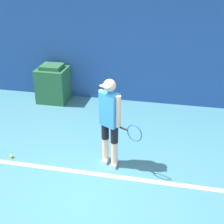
{
  "coord_description": "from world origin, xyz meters",
  "views": [
    {
      "loc": [
        1.31,
        -3.79,
        3.52
      ],
      "look_at": [
        0.24,
        1.23,
        1.01
      ],
      "focal_mm": 50.0,
      "sensor_mm": 36.0,
      "label": 1
    }
  ],
  "objects": [
    {
      "name": "tennis_ball",
      "position": [
        -1.7,
        0.82,
        0.03
      ],
      "size": [
        0.07,
        0.07,
        0.07
      ],
      "color": "#D1E533",
      "rests_on": "ground_plane"
    },
    {
      "name": "covered_chair",
      "position": [
        -1.9,
        3.64,
        0.49
      ],
      "size": [
        0.79,
        0.72,
        1.02
      ],
      "color": "#28663D",
      "rests_on": "ground_plane"
    },
    {
      "name": "court_baseline",
      "position": [
        0.0,
        0.64,
        0.01
      ],
      "size": [
        21.6,
        0.1,
        0.01
      ],
      "color": "white",
      "rests_on": "ground_plane"
    },
    {
      "name": "ground_plane",
      "position": [
        0.0,
        0.0,
        0.0
      ],
      "size": [
        24.0,
        24.0,
        0.0
      ],
      "primitive_type": "plane",
      "color": "teal"
    },
    {
      "name": "tennis_player",
      "position": [
        0.25,
        1.02,
        0.96
      ],
      "size": [
        0.85,
        0.51,
        1.71
      ],
      "rotation": [
        0.0,
        0.0,
        -0.49
      ],
      "color": "beige",
      "rests_on": "ground_plane"
    },
    {
      "name": "back_wall",
      "position": [
        0.0,
        4.1,
        1.53
      ],
      "size": [
        24.0,
        0.1,
        3.06
      ],
      "color": "#234C99",
      "rests_on": "ground_plane"
    }
  ]
}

